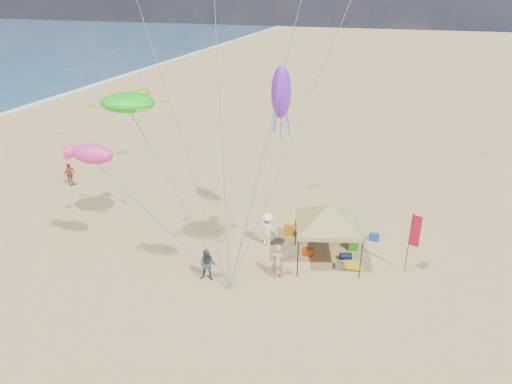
# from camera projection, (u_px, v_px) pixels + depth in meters

# --- Properties ---
(ground) EXTENTS (280.00, 280.00, 0.00)m
(ground) POSITION_uv_depth(u_px,v_px,m) (236.00, 298.00, 21.12)
(ground) COLOR tan
(ground) RESTS_ON ground
(canopy_tent) EXTENTS (5.85, 5.85, 3.73)m
(canopy_tent) POSITION_uv_depth(u_px,v_px,m) (329.00, 207.00, 22.68)
(canopy_tent) COLOR black
(canopy_tent) RESTS_ON ground
(feather_flag) EXTENTS (0.47, 0.19, 3.23)m
(feather_flag) POSITION_uv_depth(u_px,v_px,m) (414.00, 234.00, 22.12)
(feather_flag) COLOR black
(feather_flag) RESTS_ON ground
(cooler_red) EXTENTS (0.54, 0.38, 0.38)m
(cooler_red) POSITION_uv_depth(u_px,v_px,m) (308.00, 252.00, 24.42)
(cooler_red) COLOR red
(cooler_red) RESTS_ON ground
(cooler_blue) EXTENTS (0.54, 0.38, 0.38)m
(cooler_blue) POSITION_uv_depth(u_px,v_px,m) (374.00, 237.00, 25.81)
(cooler_blue) COLOR #123E96
(cooler_blue) RESTS_ON ground
(bag_navy) EXTENTS (0.69, 0.54, 0.36)m
(bag_navy) POSITION_uv_depth(u_px,v_px,m) (346.00, 256.00, 24.03)
(bag_navy) COLOR #0C1636
(bag_navy) RESTS_ON ground
(bag_orange) EXTENTS (0.54, 0.69, 0.36)m
(bag_orange) POSITION_uv_depth(u_px,v_px,m) (298.00, 222.00, 27.45)
(bag_orange) COLOR orange
(bag_orange) RESTS_ON ground
(chair_green) EXTENTS (0.50, 0.50, 0.70)m
(chair_green) POSITION_uv_depth(u_px,v_px,m) (354.00, 243.00, 24.89)
(chair_green) COLOR #25971B
(chair_green) RESTS_ON ground
(chair_yellow) EXTENTS (0.50, 0.50, 0.70)m
(chair_yellow) POSITION_uv_depth(u_px,v_px,m) (289.00, 229.00, 26.35)
(chair_yellow) COLOR #F2AA1A
(chair_yellow) RESTS_ON ground
(crate_grey) EXTENTS (0.34, 0.30, 0.28)m
(crate_grey) POSITION_uv_depth(u_px,v_px,m) (339.00, 266.00, 23.28)
(crate_grey) COLOR slate
(crate_grey) RESTS_ON ground
(beach_cart) EXTENTS (0.90, 0.50, 0.24)m
(beach_cart) POSITION_uv_depth(u_px,v_px,m) (353.00, 265.00, 23.21)
(beach_cart) COLOR yellow
(beach_cart) RESTS_ON ground
(person_near_a) EXTENTS (0.77, 0.72, 1.77)m
(person_near_a) POSITION_uv_depth(u_px,v_px,m) (277.00, 261.00, 22.28)
(person_near_a) COLOR tan
(person_near_a) RESTS_ON ground
(person_near_b) EXTENTS (0.91, 0.76, 1.66)m
(person_near_b) POSITION_uv_depth(u_px,v_px,m) (208.00, 265.00, 22.10)
(person_near_b) COLOR #323C44
(person_near_b) RESTS_ON ground
(person_near_c) EXTENTS (1.28, 0.78, 1.91)m
(person_near_c) POSITION_uv_depth(u_px,v_px,m) (267.00, 229.00, 25.03)
(person_near_c) COLOR white
(person_near_c) RESTS_ON ground
(person_far_a) EXTENTS (0.62, 1.03, 1.64)m
(person_far_a) POSITION_uv_depth(u_px,v_px,m) (70.00, 174.00, 32.59)
(person_far_a) COLOR #A43F40
(person_far_a) RESTS_ON ground
(turtle_kite) EXTENTS (2.74, 2.23, 0.89)m
(turtle_kite) POSITION_uv_depth(u_px,v_px,m) (127.00, 103.00, 21.78)
(turtle_kite) COLOR #19DF16
(turtle_kite) RESTS_ON ground
(fish_kite) EXTENTS (2.26, 1.60, 0.91)m
(fish_kite) POSITION_uv_depth(u_px,v_px,m) (93.00, 154.00, 21.05)
(fish_kite) COLOR #F73396
(fish_kite) RESTS_ON ground
(squid_kite) EXTENTS (1.27, 1.27, 2.60)m
(squid_kite) POSITION_uv_depth(u_px,v_px,m) (281.00, 92.00, 22.93)
(squid_kite) COLOR purple
(squid_kite) RESTS_ON ground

